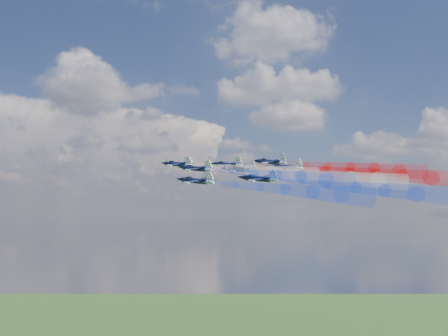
{
  "coord_description": "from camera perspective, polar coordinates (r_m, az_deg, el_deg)",
  "views": [
    {
      "loc": [
        9.14,
        -149.49,
        151.84
      ],
      "look_at": [
        15.67,
        2.42,
        165.25
      ],
      "focal_mm": 42.02,
      "sensor_mm": 36.0,
      "label": 1
    }
  ],
  "objects": [
    {
      "name": "jet_outer_right",
      "position": [
        163.51,
        5.02,
        0.68
      ],
      "size": [
        16.8,
        16.65,
        6.96
      ],
      "primitive_type": null,
      "rotation": [
        0.12,
        -0.2,
        0.89
      ],
      "color": "black"
    },
    {
      "name": "trail_outer_right",
      "position": [
        151.79,
        13.61,
        0.11
      ],
      "size": [
        35.23,
        29.37,
        9.81
      ],
      "primitive_type": null,
      "rotation": [
        0.12,
        -0.2,
        0.89
      ],
      "color": "red"
    },
    {
      "name": "trail_rear_left",
      "position": [
        125.02,
        14.1,
        -2.04
      ],
      "size": [
        35.23,
        29.37,
        9.81
      ],
      "primitive_type": null,
      "rotation": [
        0.12,
        -0.2,
        0.89
      ],
      "color": "blue"
    },
    {
      "name": "jet_inner_left",
      "position": [
        149.12,
        -3.05,
        -0.06
      ],
      "size": [
        16.8,
        16.65,
        6.96
      ],
      "primitive_type": null,
      "rotation": [
        0.12,
        -0.2,
        0.89
      ],
      "color": "black"
    },
    {
      "name": "trail_center_third",
      "position": [
        136.44,
        10.9,
        -0.88
      ],
      "size": [
        35.23,
        29.37,
        9.81
      ],
      "primitive_type": null,
      "rotation": [
        0.12,
        -0.2,
        0.89
      ],
      "color": "white"
    },
    {
      "name": "trail_inner_left",
      "position": [
        134.26,
        5.75,
        -0.78
      ],
      "size": [
        35.23,
        29.37,
        9.81
      ],
      "primitive_type": null,
      "rotation": [
        0.12,
        -0.2,
        0.89
      ],
      "color": "blue"
    },
    {
      "name": "jet_outer_left",
      "position": [
        136.06,
        -3.07,
        -1.4
      ],
      "size": [
        16.8,
        16.65,
        6.96
      ],
      "primitive_type": null,
      "rotation": [
        0.12,
        -0.2,
        0.89
      ],
      "color": "black"
    },
    {
      "name": "trail_outer_left",
      "position": [
        121.41,
        6.68,
        -2.35
      ],
      "size": [
        35.23,
        29.37,
        9.81
      ],
      "primitive_type": null,
      "rotation": [
        0.12,
        -0.2,
        0.89
      ],
      "color": "blue"
    },
    {
      "name": "jet_rear_left",
      "position": [
        136.85,
        3.79,
        -1.17
      ],
      "size": [
        16.8,
        16.65,
        6.96
      ],
      "primitive_type": null,
      "rotation": [
        0.12,
        -0.2,
        0.89
      ],
      "color": "black"
    },
    {
      "name": "jet_rear_right",
      "position": [
        150.52,
        6.63,
        0.09
      ],
      "size": [
        16.8,
        16.65,
        6.96
      ],
      "primitive_type": null,
      "rotation": [
        0.12,
        -0.2,
        0.89
      ],
      "color": "black"
    },
    {
      "name": "trail_lead",
      "position": [
        146.3,
        2.75,
        -0.18
      ],
      "size": [
        35.23,
        29.37,
        9.81
      ],
      "primitive_type": null,
      "rotation": [
        0.12,
        -0.2,
        0.89
      ],
      "color": "white"
    },
    {
      "name": "trail_inner_right",
      "position": [
        150.45,
        8.55,
        -0.24
      ],
      "size": [
        35.23,
        29.37,
        9.81
      ],
      "primitive_type": null,
      "rotation": [
        0.12,
        -0.2,
        0.89
      ],
      "color": "red"
    },
    {
      "name": "trail_rear_right",
      "position": [
        139.66,
        16.11,
        -0.59
      ],
      "size": [
        35.23,
        29.37,
        9.81
      ],
      "primitive_type": null,
      "rotation": [
        0.12,
        -0.2,
        0.89
      ],
      "color": "red"
    },
    {
      "name": "jet_center_third",
      "position": [
        149.37,
        1.69,
        -0.16
      ],
      "size": [
        16.8,
        16.65,
        6.96
      ],
      "primitive_type": null,
      "rotation": [
        0.12,
        -0.2,
        0.89
      ],
      "color": "black"
    },
    {
      "name": "jet_inner_right",
      "position": [
        164.12,
        0.34,
        0.36
      ],
      "size": [
        16.8,
        16.65,
        6.96
      ],
      "primitive_type": null,
      "rotation": [
        0.12,
        -0.2,
        0.89
      ],
      "color": "black"
    },
    {
      "name": "jet_lead",
      "position": [
        162.11,
        -5.09,
        0.42
      ],
      "size": [
        16.8,
        16.65,
        6.96
      ],
      "primitive_type": null,
      "rotation": [
        0.12,
        -0.2,
        0.89
      ],
      "color": "black"
    }
  ]
}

